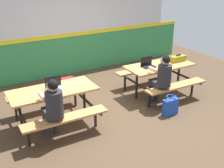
# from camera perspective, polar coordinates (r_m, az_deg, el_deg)

# --- Properties ---
(ground_plane) EXTENTS (10.00, 10.00, 0.02)m
(ground_plane) POSITION_cam_1_polar(r_m,az_deg,el_deg) (6.32, -0.25, -4.53)
(ground_plane) COLOR #4C3826
(accent_backdrop) EXTENTS (8.00, 0.14, 2.60)m
(accent_backdrop) POSITION_cam_1_polar(r_m,az_deg,el_deg) (7.99, -9.42, 10.65)
(accent_backdrop) COLOR #338C4C
(accent_backdrop) RESTS_ON ground
(picnic_table_left) EXTENTS (1.67, 1.58, 0.74)m
(picnic_table_left) POSITION_cam_1_polar(r_m,az_deg,el_deg) (5.48, -12.00, -2.74)
(picnic_table_left) COLOR tan
(picnic_table_left) RESTS_ON ground
(picnic_table_right) EXTENTS (1.67, 1.58, 0.74)m
(picnic_table_right) POSITION_cam_1_polar(r_m,az_deg,el_deg) (6.80, 9.64, 2.55)
(picnic_table_right) COLOR tan
(picnic_table_right) RESTS_ON ground
(student_nearer) EXTENTS (0.37, 0.53, 1.21)m
(student_nearer) POSITION_cam_1_polar(r_m,az_deg,el_deg) (4.90, -12.03, -4.21)
(student_nearer) COLOR #2D2D38
(student_nearer) RESTS_ON ground
(student_further) EXTENTS (0.37, 0.53, 1.21)m
(student_further) POSITION_cam_1_polar(r_m,az_deg,el_deg) (6.13, 10.23, 1.57)
(student_further) COLOR #2D2D38
(student_further) RESTS_ON ground
(laptop_silver) EXTENTS (0.32, 0.23, 0.22)m
(laptop_silver) POSITION_cam_1_polar(r_m,az_deg,el_deg) (5.44, -11.78, -0.44)
(laptop_silver) COLOR silver
(laptop_silver) RESTS_ON picnic_table_left
(laptop_dark) EXTENTS (0.32, 0.23, 0.22)m
(laptop_dark) POSITION_cam_1_polar(r_m,az_deg,el_deg) (6.57, 7.40, 3.95)
(laptop_dark) COLOR black
(laptop_dark) RESTS_ON picnic_table_right
(toolbox_grey) EXTENTS (0.40, 0.18, 0.18)m
(toolbox_grey) POSITION_cam_1_polar(r_m,az_deg,el_deg) (7.09, 13.42, 5.12)
(toolbox_grey) COLOR olive
(toolbox_grey) RESTS_ON picnic_table_right
(backpack_dark) EXTENTS (0.30, 0.22, 0.44)m
(backpack_dark) POSITION_cam_1_polar(r_m,az_deg,el_deg) (6.85, -9.06, -0.47)
(backpack_dark) COLOR maroon
(backpack_dark) RESTS_ON ground
(tote_bag_bright) EXTENTS (0.34, 0.21, 0.43)m
(tote_bag_bright) POSITION_cam_1_polar(r_m,az_deg,el_deg) (5.98, 11.93, -4.53)
(tote_bag_bright) COLOR #1E47B2
(tote_bag_bright) RESTS_ON ground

